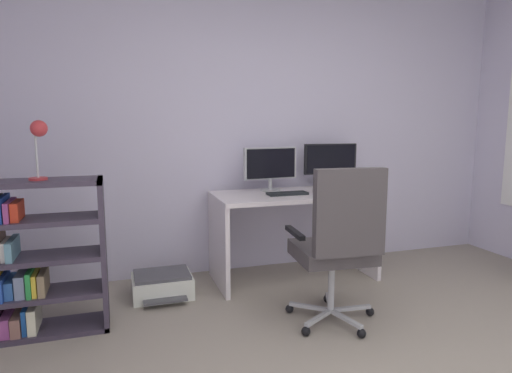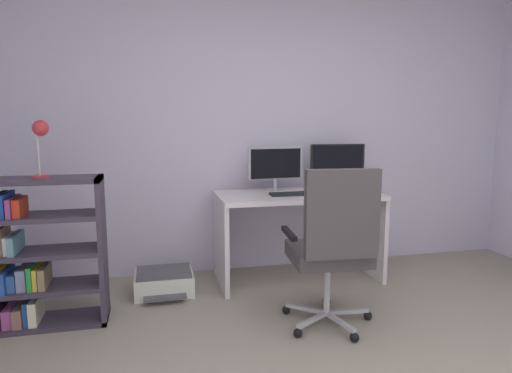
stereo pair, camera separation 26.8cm
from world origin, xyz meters
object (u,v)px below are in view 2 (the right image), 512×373
desk (298,217)px  desk_lamp (40,136)px  printer (164,282)px  monitor_main (275,165)px  office_chair (333,242)px  computer_mouse (322,192)px  bookshelf (32,257)px  monitor_secondary (337,162)px  keyboard (291,194)px

desk → desk_lamp: bearing=-166.7°
printer → monitor_main: bearing=14.2°
desk → office_chair: bearing=-95.1°
computer_mouse → printer: computer_mouse is taller
desk → bookshelf: size_ratio=1.37×
bookshelf → monitor_secondary: bearing=14.4°
monitor_secondary → office_chair: 1.32m
computer_mouse → bookshelf: 2.25m
monitor_secondary → bookshelf: 2.57m
office_chair → bookshelf: 1.99m
monitor_secondary → printer: monitor_secondary is taller
keyboard → printer: keyboard is taller
keyboard → computer_mouse: 0.28m
desk → monitor_main: size_ratio=2.78×
office_chair → desk_lamp: desk_lamp is taller
monitor_main → bookshelf: size_ratio=0.49×
keyboard → computer_mouse: size_ratio=3.40×
monitor_main → printer: 1.36m
monitor_main → computer_mouse: 0.47m
computer_mouse → desk: bearing=174.5°
bookshelf → desk_lamp: size_ratio=2.71×
keyboard → office_chair: size_ratio=0.31×
desk_lamp → printer: size_ratio=0.81×
keyboard → desk_lamp: 1.91m
desk → monitor_main: (-0.16, 0.18, 0.43)m
desk → monitor_main: bearing=131.2°
desk → bookshelf: bearing=-167.4°
keyboard → office_chair: bearing=-88.8°
monitor_main → desk_lamp: bearing=-160.3°
computer_mouse → office_chair: office_chair is taller
desk → desk_lamp: desk_lamp is taller
monitor_secondary → desk_lamp: 2.43m
printer → bookshelf: bearing=-156.4°
keyboard → bookshelf: bearing=-168.1°
monitor_main → computer_mouse: bearing=-35.3°
office_chair → desk_lamp: (-1.81, 0.52, 0.68)m
keyboard → computer_mouse: bearing=2.0°
keyboard → bookshelf: 1.97m
bookshelf → printer: bearing=23.6°
office_chair → bookshelf: size_ratio=1.08×
monitor_secondary → keyboard: monitor_secondary is taller
monitor_main → printer: size_ratio=1.08×
desk_lamp → computer_mouse: bearing=10.4°
bookshelf → desk_lamp: 0.81m
computer_mouse → printer: (-1.33, -0.01, -0.68)m
bookshelf → desk_lamp: desk_lamp is taller
office_chair → desk: bearing=84.9°
desk → office_chair: (-0.09, -0.97, 0.05)m
computer_mouse → monitor_main: bearing=158.4°
desk → bookshelf: (-2.01, -0.45, -0.08)m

